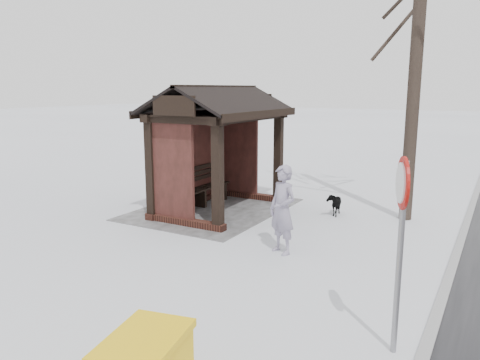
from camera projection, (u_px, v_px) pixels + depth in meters
name	position (u px, v px, depth m)	size (l,w,h in m)	color
ground	(220.00, 210.00, 11.76)	(120.00, 120.00, 0.00)	silver
kerb	(459.00, 246.00, 9.08)	(120.00, 0.15, 0.06)	gray
trampled_patch	(213.00, 209.00, 11.85)	(4.20, 3.20, 0.02)	gray
bus_shelter	(214.00, 124.00, 11.41)	(3.60, 2.40, 3.09)	#3D1D16
pedestrian	(282.00, 210.00, 8.57)	(0.60, 0.40, 1.66)	#90879F
dog	(334.00, 203.00, 11.30)	(0.30, 0.66, 0.56)	black
road_sign	(401.00, 214.00, 5.14)	(0.56, 0.25, 2.30)	gray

